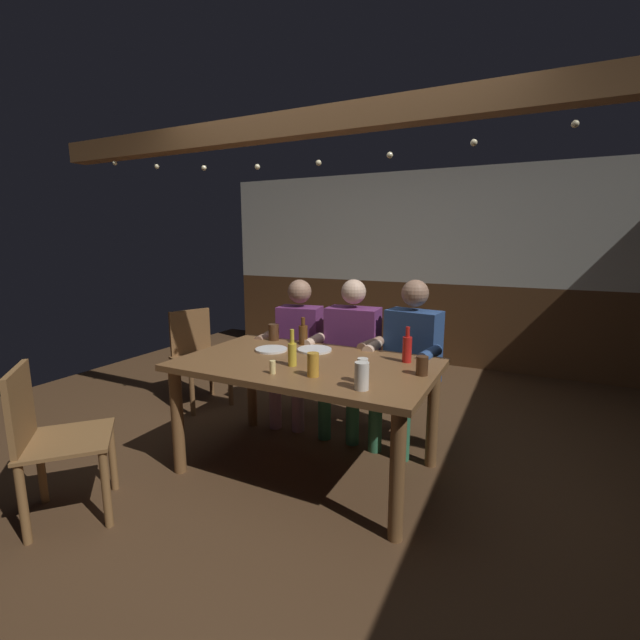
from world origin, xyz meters
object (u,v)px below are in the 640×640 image
object	(u,v)px
table_candle	(273,367)
pint_glass_2	(363,371)
bottle_1	(303,334)
person_2	(408,355)
dining_table	(307,377)
bottle_2	(292,352)
plate_1	(315,350)
person_0	(297,344)
bottle_0	(407,348)
chair_empty_near_left	(50,438)
pint_glass_3	(313,365)
pint_glass_0	(274,332)
person_1	(350,348)
chair_empty_near_right	(197,354)
plate_0	(271,349)
pint_glass_1	(362,376)
pint_glass_4	(422,366)

from	to	relation	value
table_candle	pint_glass_2	distance (m)	0.54
bottle_1	person_2	bearing A→B (deg)	23.40
dining_table	bottle_2	size ratio (longest dim) A/B	7.04
dining_table	pint_glass_2	world-z (taller)	pint_glass_2
plate_1	pint_glass_2	size ratio (longest dim) A/B	1.73
person_0	bottle_0	bearing A→B (deg)	148.31
chair_empty_near_left	bottle_0	distance (m)	2.13
person_0	pint_glass_3	bearing A→B (deg)	115.06
bottle_2	pint_glass_3	distance (m)	0.25
bottle_2	pint_glass_0	size ratio (longest dim) A/B	1.83
person_1	pint_glass_0	size ratio (longest dim) A/B	9.57
chair_empty_near_left	pint_glass_3	xyz separation A→B (m)	(1.18, 0.83, 0.35)
chair_empty_near_right	bottle_1	distance (m)	1.33
bottle_0	bottle_2	xyz separation A→B (m)	(-0.62, -0.40, -0.01)
table_candle	plate_0	distance (m)	0.54
plate_1	pint_glass_2	bearing A→B (deg)	-42.12
person_2	pint_glass_2	xyz separation A→B (m)	(-0.00, -0.96, 0.15)
person_1	bottle_2	bearing A→B (deg)	83.47
pint_glass_1	pint_glass_4	world-z (taller)	pint_glass_1
person_1	pint_glass_2	bearing A→B (deg)	112.13
chair_empty_near_left	plate_1	bearing A→B (deg)	98.44
person_2	person_0	bearing A→B (deg)	8.60
person_1	person_0	bearing A→B (deg)	-2.84
person_0	table_candle	xyz separation A→B (m)	(0.43, -1.04, 0.13)
person_0	pint_glass_0	bearing A→B (deg)	74.17
pint_glass_1	pint_glass_2	distance (m)	0.10
person_1	pint_glass_1	distance (m)	1.19
person_2	pint_glass_4	bearing A→B (deg)	119.80
person_1	pint_glass_1	xyz separation A→B (m)	(0.51, -1.07, 0.15)
chair_empty_near_right	chair_empty_near_left	world-z (taller)	same
plate_1	bottle_1	size ratio (longest dim) A/B	1.18
pint_glass_1	pint_glass_0	bearing A→B (deg)	143.80
bottle_1	pint_glass_1	bearing A→B (deg)	-44.30
person_2	chair_empty_near_left	bearing A→B (deg)	59.38
person_1	bottle_2	size ratio (longest dim) A/B	5.23
table_candle	pint_glass_1	xyz separation A→B (m)	(0.57, -0.02, 0.03)
pint_glass_3	table_candle	bearing A→B (deg)	-165.15
pint_glass_0	pint_glass_4	size ratio (longest dim) A/B	1.13
table_candle	bottle_1	distance (m)	0.75
bottle_2	pint_glass_2	xyz separation A→B (m)	(0.51, -0.11, -0.02)
plate_0	bottle_0	world-z (taller)	bottle_0
pint_glass_3	plate_1	bearing A→B (deg)	116.47
dining_table	plate_1	distance (m)	0.30
plate_1	pint_glass_3	xyz separation A→B (m)	(0.26, -0.52, 0.06)
person_2	pint_glass_0	distance (m)	1.06
person_2	chair_empty_near_right	distance (m)	2.00
bottle_0	pint_glass_0	size ratio (longest dim) A/B	1.82
table_candle	pint_glass_4	world-z (taller)	pint_glass_4
person_1	pint_glass_3	bearing A→B (deg)	96.16
chair_empty_near_left	chair_empty_near_right	bearing A→B (deg)	149.25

